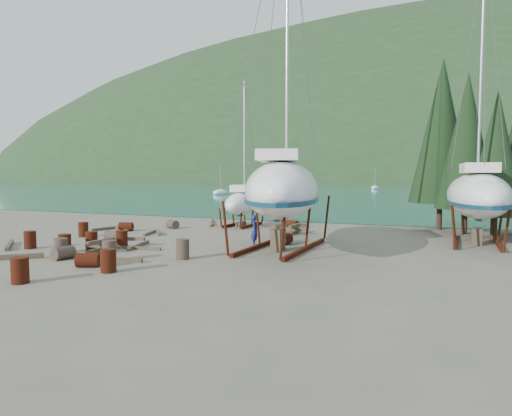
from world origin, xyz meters
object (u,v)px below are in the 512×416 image
at_px(worker, 255,230).
at_px(small_sailboat_shore, 243,203).
at_px(large_sailboat_near, 282,189).
at_px(large_sailboat_far, 477,195).

bearing_deg(worker, small_sailboat_shore, 15.11).
bearing_deg(large_sailboat_near, worker, 144.55).
bearing_deg(large_sailboat_far, small_sailboat_shore, 165.69).
xyz_separation_m(large_sailboat_near, small_sailboat_shore, (-6.19, 8.64, -1.27)).
distance_m(large_sailboat_near, large_sailboat_far, 10.72).
distance_m(small_sailboat_shore, worker, 9.30).
bearing_deg(large_sailboat_far, worker, -157.29).
height_order(large_sailboat_near, small_sailboat_shore, large_sailboat_near).
bearing_deg(small_sailboat_shore, worker, -72.50).
height_order(small_sailboat_shore, worker, small_sailboat_shore).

